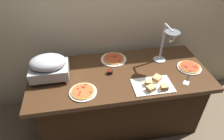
# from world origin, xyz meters

# --- Properties ---
(ground_plane) EXTENTS (8.00, 8.00, 0.00)m
(ground_plane) POSITION_xyz_m (0.00, 0.00, 0.00)
(ground_plane) COLOR brown
(back_wall) EXTENTS (4.40, 0.04, 2.40)m
(back_wall) POSITION_xyz_m (0.00, 0.50, 1.20)
(back_wall) COLOR #C6B593
(back_wall) RESTS_ON ground_plane
(buffet_table) EXTENTS (1.90, 0.84, 0.76)m
(buffet_table) POSITION_xyz_m (0.00, 0.00, 0.39)
(buffet_table) COLOR #422816
(buffet_table) RESTS_ON ground_plane
(chafing_dish) EXTENTS (0.38, 0.27, 0.27)m
(chafing_dish) POSITION_xyz_m (-0.71, 0.04, 0.91)
(chafing_dish) COLOR #B7BABF
(chafing_dish) RESTS_ON buffet_table
(heat_lamp) EXTENTS (0.15, 0.33, 0.46)m
(heat_lamp) POSITION_xyz_m (0.50, 0.01, 1.11)
(heat_lamp) COLOR #B7BABF
(heat_lamp) RESTS_ON buffet_table
(pizza_plate_front) EXTENTS (0.30, 0.30, 0.03)m
(pizza_plate_front) POSITION_xyz_m (-0.02, 0.25, 0.77)
(pizza_plate_front) COLOR white
(pizza_plate_front) RESTS_ON buffet_table
(pizza_plate_center) EXTENTS (0.26, 0.26, 0.03)m
(pizza_plate_center) POSITION_xyz_m (0.77, -0.05, 0.77)
(pizza_plate_center) COLOR white
(pizza_plate_center) RESTS_ON buffet_table
(pizza_plate_raised_stand) EXTENTS (0.26, 0.26, 0.03)m
(pizza_plate_raised_stand) POSITION_xyz_m (-0.40, -0.24, 0.77)
(pizza_plate_raised_stand) COLOR white
(pizza_plate_raised_stand) RESTS_ON buffet_table
(sandwich_platter) EXTENTS (0.39, 0.26, 0.06)m
(sandwich_platter) POSITION_xyz_m (0.29, -0.26, 0.78)
(sandwich_platter) COLOR white
(sandwich_platter) RESTS_ON buffet_table
(sauce_cup_near) EXTENTS (0.06, 0.06, 0.04)m
(sauce_cup_near) POSITION_xyz_m (-0.10, 0.01, 0.78)
(sauce_cup_near) COLOR black
(sauce_cup_near) RESTS_ON buffet_table
(serving_spatula) EXTENTS (0.13, 0.15, 0.01)m
(serving_spatula) POSITION_xyz_m (0.65, -0.24, 0.76)
(serving_spatula) COLOR #B7BABF
(serving_spatula) RESTS_ON buffet_table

